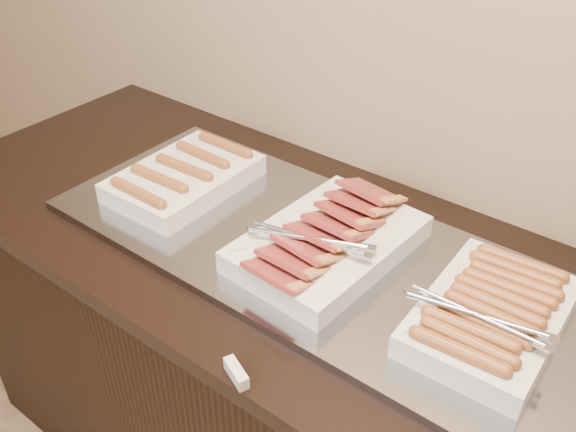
% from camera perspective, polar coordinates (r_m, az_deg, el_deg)
% --- Properties ---
extents(counter, '(2.06, 0.76, 0.90)m').
position_cam_1_polar(counter, '(1.69, 2.24, -15.55)').
color(counter, black).
rests_on(counter, ground).
extents(warming_tray, '(1.20, 0.50, 0.02)m').
position_cam_1_polar(warming_tray, '(1.38, 2.19, -3.02)').
color(warming_tray, gray).
rests_on(warming_tray, counter).
extents(dish_left, '(0.24, 0.35, 0.07)m').
position_cam_1_polar(dish_left, '(1.57, -9.20, 3.42)').
color(dish_left, silver).
rests_on(dish_left, warming_tray).
extents(dish_center, '(0.29, 0.42, 0.09)m').
position_cam_1_polar(dish_center, '(1.33, 3.51, -2.27)').
color(dish_center, silver).
rests_on(dish_center, warming_tray).
extents(dish_right, '(0.27, 0.35, 0.08)m').
position_cam_1_polar(dish_right, '(1.22, 17.55, -8.34)').
color(dish_right, silver).
rests_on(dish_right, warming_tray).
extents(label_holder, '(0.07, 0.04, 0.03)m').
position_cam_1_polar(label_holder, '(1.13, -4.62, -13.74)').
color(label_holder, silver).
rests_on(label_holder, counter).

